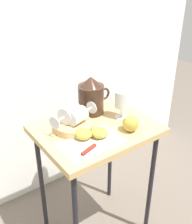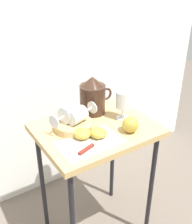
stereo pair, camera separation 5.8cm
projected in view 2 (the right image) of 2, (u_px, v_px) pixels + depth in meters
name	position (u px, v px, depth m)	size (l,w,h in m)	color
curtain_drape	(45.00, 37.00, 1.52)	(2.40, 0.03, 2.04)	white
table	(96.00, 141.00, 1.32)	(0.54, 0.42, 0.70)	tan
linen_napkin	(89.00, 143.00, 1.17)	(0.27, 0.17, 0.00)	silver
basket_tray	(74.00, 126.00, 1.27)	(0.18, 0.18, 0.04)	tan
pitcher	(93.00, 98.00, 1.38)	(0.18, 0.13, 0.19)	#382319
wine_glass_upright	(123.00, 101.00, 1.32)	(0.07, 0.07, 0.14)	silver
wine_glass_tipped_near	(70.00, 113.00, 1.25)	(0.16, 0.12, 0.08)	silver
wine_glass_tipped_far	(78.00, 115.00, 1.24)	(0.16, 0.10, 0.07)	silver
apple_half_left	(82.00, 134.00, 1.19)	(0.08, 0.08, 0.04)	#B29938
apple_half_right	(99.00, 133.00, 1.20)	(0.08, 0.08, 0.04)	#B29938
apple_whole	(130.00, 124.00, 1.23)	(0.08, 0.08, 0.08)	#B29938
knife	(91.00, 146.00, 1.14)	(0.21, 0.07, 0.01)	silver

